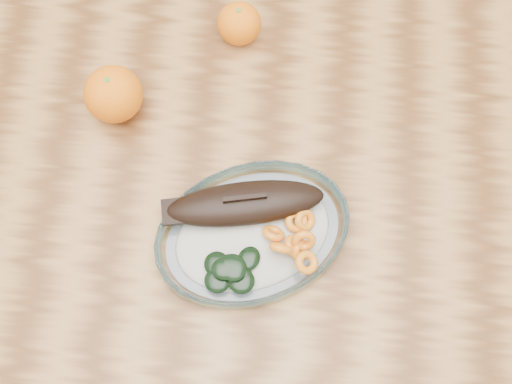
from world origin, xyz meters
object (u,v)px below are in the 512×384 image
at_px(dining_table, 200,202).
at_px(orange_left, 113,94).
at_px(plated_meal, 252,232).
at_px(orange_right, 239,23).

bearing_deg(dining_table, orange_left, 139.79).
bearing_deg(plated_meal, dining_table, 115.22).
xyz_separation_m(dining_table, plated_meal, (0.09, -0.08, 0.12)).
height_order(plated_meal, orange_right, plated_meal).
xyz_separation_m(plated_meal, orange_left, (-0.22, 0.19, 0.02)).
bearing_deg(orange_right, orange_left, -140.38).
height_order(dining_table, orange_right, orange_right).
height_order(dining_table, plated_meal, plated_meal).
distance_m(dining_table, orange_right, 0.29).
relative_size(orange_left, orange_right, 1.26).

